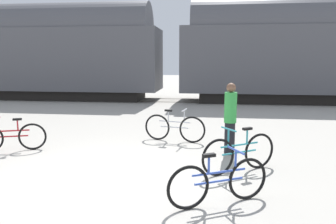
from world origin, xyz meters
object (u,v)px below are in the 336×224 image
freight_train (170,49)px  person_in_green (230,118)px  bicycle_silver (175,128)px  bicycle_teal (239,153)px  bicycle_blue (219,182)px  bicycle_maroon (11,137)px

freight_train → person_in_green: (2.60, -9.94, -1.89)m
bicycle_silver → person_in_green: (1.43, -1.03, 0.49)m
bicycle_teal → bicycle_blue: size_ratio=0.96×
bicycle_maroon → bicycle_teal: size_ratio=1.05×
bicycle_blue → person_in_green: size_ratio=0.92×
bicycle_blue → person_in_green: 2.89m
bicycle_teal → bicycle_silver: size_ratio=0.88×
bicycle_maroon → bicycle_teal: bicycle_teal is taller
bicycle_maroon → freight_train: bearing=75.3°
bicycle_blue → person_in_green: bearing=83.3°
bicycle_maroon → person_in_green: 5.37m
bicycle_teal → bicycle_maroon: bearing=171.1°
bicycle_teal → bicycle_silver: 2.77m
freight_train → bicycle_maroon: (-2.73, -10.36, -2.40)m
freight_train → bicycle_silver: 9.30m
bicycle_teal → person_in_green: 1.37m
bicycle_maroon → bicycle_silver: 4.16m
bicycle_silver → person_in_green: bearing=-35.8°
bicycle_maroon → bicycle_blue: size_ratio=1.01×
bicycle_teal → person_in_green: (-0.12, 1.27, 0.48)m
freight_train → bicycle_maroon: freight_train is taller
bicycle_silver → bicycle_teal: bearing=-56.1°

